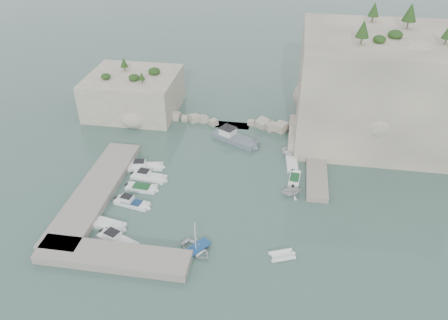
# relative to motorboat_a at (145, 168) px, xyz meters

# --- Properties ---
(ground) EXTENTS (400.00, 400.00, 0.00)m
(ground) POSITION_rel_motorboat_a_xyz_m (12.24, -6.39, 0.00)
(ground) COLOR #416259
(ground) RESTS_ON ground
(cliff_east) EXTENTS (26.00, 22.00, 17.00)m
(cliff_east) POSITION_rel_motorboat_a_xyz_m (35.24, 16.61, 8.50)
(cliff_east) COLOR beige
(cliff_east) RESTS_ON ground
(cliff_terrace) EXTENTS (8.00, 10.00, 2.50)m
(cliff_terrace) POSITION_rel_motorboat_a_xyz_m (25.24, 11.61, 1.25)
(cliff_terrace) COLOR beige
(cliff_terrace) RESTS_ON ground
(outcrop_west) EXTENTS (16.00, 14.00, 7.00)m
(outcrop_west) POSITION_rel_motorboat_a_xyz_m (-7.76, 18.61, 3.50)
(outcrop_west) COLOR beige
(outcrop_west) RESTS_ON ground
(quay_west) EXTENTS (5.00, 24.00, 1.10)m
(quay_west) POSITION_rel_motorboat_a_xyz_m (-4.76, -7.39, 0.55)
(quay_west) COLOR #9E9689
(quay_west) RESTS_ON ground
(quay_south) EXTENTS (18.00, 4.00, 1.10)m
(quay_south) POSITION_rel_motorboat_a_xyz_m (2.24, -18.89, 0.55)
(quay_south) COLOR #9E9689
(quay_south) RESTS_ON ground
(ledge_east) EXTENTS (3.00, 16.00, 0.80)m
(ledge_east) POSITION_rel_motorboat_a_xyz_m (25.74, 3.61, 0.40)
(ledge_east) COLOR #9E9689
(ledge_east) RESTS_ON ground
(breakwater) EXTENTS (28.00, 3.00, 1.40)m
(breakwater) POSITION_rel_motorboat_a_xyz_m (11.24, 15.61, 0.70)
(breakwater) COLOR beige
(breakwater) RESTS_ON ground
(motorboat_a) EXTENTS (6.19, 2.87, 1.40)m
(motorboat_a) POSITION_rel_motorboat_a_xyz_m (0.00, 0.00, 0.00)
(motorboat_a) COLOR white
(motorboat_a) RESTS_ON ground
(motorboat_b) EXTENTS (5.83, 2.48, 1.40)m
(motorboat_b) POSITION_rel_motorboat_a_xyz_m (1.43, -2.58, 0.00)
(motorboat_b) COLOR white
(motorboat_b) RESTS_ON ground
(motorboat_c) EXTENTS (4.83, 1.93, 0.70)m
(motorboat_c) POSITION_rel_motorboat_a_xyz_m (1.18, -5.25, 0.00)
(motorboat_c) COLOR white
(motorboat_c) RESTS_ON ground
(motorboat_d) EXTENTS (5.57, 2.60, 1.40)m
(motorboat_d) POSITION_rel_motorboat_a_xyz_m (1.00, -8.79, 0.00)
(motorboat_d) COLOR white
(motorboat_d) RESTS_ON ground
(motorboat_e) EXTENTS (4.74, 2.68, 0.70)m
(motorboat_e) POSITION_rel_motorboat_a_xyz_m (-0.36, -13.47, 0.00)
(motorboat_e) COLOR white
(motorboat_e) RESTS_ON ground
(motorboat_f) EXTENTS (6.21, 3.91, 1.40)m
(motorboat_f) POSITION_rel_motorboat_a_xyz_m (1.70, -15.98, 0.00)
(motorboat_f) COLOR silver
(motorboat_f) RESTS_ON ground
(rowboat) EXTENTS (5.31, 5.00, 0.90)m
(rowboat) POSITION_rel_motorboat_a_xyz_m (11.36, -15.98, 0.00)
(rowboat) COLOR white
(rowboat) RESTS_ON ground
(inflatable_dinghy) EXTENTS (3.51, 2.61, 0.44)m
(inflatable_dinghy) POSITION_rel_motorboat_a_xyz_m (21.45, -15.18, 0.00)
(inflatable_dinghy) COLOR white
(inflatable_dinghy) RESTS_ON ground
(tender_east_a) EXTENTS (4.01, 3.77, 1.69)m
(tender_east_a) POSITION_rel_motorboat_a_xyz_m (22.18, -3.12, 0.00)
(tender_east_a) COLOR silver
(tender_east_a) RESTS_ON ground
(tender_east_b) EXTENTS (1.89, 4.50, 0.70)m
(tender_east_b) POSITION_rel_motorboat_a_xyz_m (22.53, 0.37, 0.00)
(tender_east_b) COLOR white
(tender_east_b) RESTS_ON ground
(tender_east_c) EXTENTS (2.14, 5.21, 0.70)m
(tender_east_c) POSITION_rel_motorboat_a_xyz_m (22.02, 4.51, 0.00)
(tender_east_c) COLOR white
(tender_east_c) RESTS_ON ground
(tender_east_d) EXTENTS (4.44, 1.91, 1.68)m
(tender_east_d) POSITION_rel_motorboat_a_xyz_m (22.42, 7.00, 0.00)
(tender_east_d) COLOR silver
(tender_east_d) RESTS_ON ground
(work_boat) EXTENTS (9.06, 6.49, 2.20)m
(work_boat) POSITION_rel_motorboat_a_xyz_m (12.51, 10.10, 0.00)
(work_boat) COLOR slate
(work_boat) RESTS_ON ground
(rowboat_mast) EXTENTS (0.10, 0.10, 4.20)m
(rowboat_mast) POSITION_rel_motorboat_a_xyz_m (11.36, -15.98, 2.55)
(rowboat_mast) COLOR white
(rowboat_mast) RESTS_ON rowboat
(vegetation) EXTENTS (53.48, 13.88, 13.40)m
(vegetation) POSITION_rel_motorboat_a_xyz_m (30.07, 18.01, 17.93)
(vegetation) COLOR #1E4219
(vegetation) RESTS_ON ground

